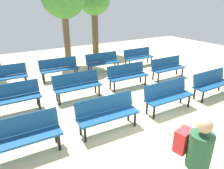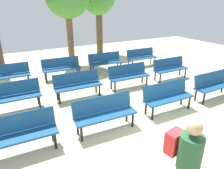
{
  "view_description": "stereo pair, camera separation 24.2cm",
  "coord_description": "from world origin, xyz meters",
  "px_view_note": "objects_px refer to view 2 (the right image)",
  "views": [
    {
      "loc": [
        -3.2,
        -2.32,
        3.08
      ],
      "look_at": [
        0.0,
        2.99,
        0.55
      ],
      "focal_mm": 32.55,
      "sensor_mm": 36.0,
      "label": 1
    },
    {
      "loc": [
        -2.99,
        -2.44,
        3.08
      ],
      "look_at": [
        0.0,
        2.99,
        0.55
      ],
      "focal_mm": 32.55,
      "sensor_mm": 36.0,
      "label": 2
    }
  ],
  "objects_px": {
    "tree_2": "(99,1)",
    "visitor_with_backpack": "(186,162)",
    "bench_r0_c2": "(167,95)",
    "bench_r1_c1": "(78,84)",
    "bench_r1_c3": "(170,67)",
    "bench_r2_c3": "(141,56)",
    "bench_r1_c0": "(13,95)",
    "bench_r1_c2": "(129,74)",
    "bench_r0_c3": "(213,84)",
    "bench_r2_c0": "(8,74)",
    "bench_r2_c1": "(61,67)",
    "bench_r0_c0": "(18,132)",
    "bench_r0_c1": "(105,112)",
    "bench_r2_c2": "(105,61)"
  },
  "relations": [
    {
      "from": "tree_2",
      "to": "visitor_with_backpack",
      "type": "relative_size",
      "value": 2.55
    },
    {
      "from": "bench_r0_c2",
      "to": "bench_r1_c1",
      "type": "xyz_separation_m",
      "value": [
        -2.02,
        2.17,
        0.0
      ]
    },
    {
      "from": "tree_2",
      "to": "visitor_with_backpack",
      "type": "distance_m",
      "value": 11.06
    },
    {
      "from": "bench_r1_c3",
      "to": "bench_r2_c3",
      "type": "distance_m",
      "value": 2.11
    },
    {
      "from": "bench_r1_c0",
      "to": "bench_r1_c3",
      "type": "relative_size",
      "value": 1.0
    },
    {
      "from": "bench_r1_c3",
      "to": "bench_r2_c3",
      "type": "height_order",
      "value": "same"
    },
    {
      "from": "bench_r0_c2",
      "to": "bench_r1_c2",
      "type": "relative_size",
      "value": 1.0
    },
    {
      "from": "bench_r0_c3",
      "to": "bench_r2_c0",
      "type": "relative_size",
      "value": 0.99
    },
    {
      "from": "bench_r0_c2",
      "to": "bench_r1_c3",
      "type": "distance_m",
      "value": 2.91
    },
    {
      "from": "bench_r0_c2",
      "to": "bench_r2_c3",
      "type": "distance_m",
      "value": 4.67
    },
    {
      "from": "bench_r1_c3",
      "to": "bench_r2_c1",
      "type": "relative_size",
      "value": 0.99
    },
    {
      "from": "bench_r2_c0",
      "to": "bench_r2_c3",
      "type": "height_order",
      "value": "same"
    },
    {
      "from": "bench_r1_c0",
      "to": "bench_r2_c0",
      "type": "xyz_separation_m",
      "value": [
        -0.01,
        2.13,
        0.0
      ]
    },
    {
      "from": "bench_r0_c0",
      "to": "bench_r1_c3",
      "type": "distance_m",
      "value": 6.44
    },
    {
      "from": "bench_r2_c0",
      "to": "bench_r0_c1",
      "type": "bearing_deg",
      "value": -63.72
    },
    {
      "from": "bench_r0_c1",
      "to": "bench_r2_c0",
      "type": "xyz_separation_m",
      "value": [
        -1.97,
        4.35,
        0.0
      ]
    },
    {
      "from": "bench_r2_c0",
      "to": "bench_r0_c3",
      "type": "bearing_deg",
      "value": -34.15
    },
    {
      "from": "bench_r0_c1",
      "to": "bench_r0_c2",
      "type": "bearing_deg",
      "value": 2.15
    },
    {
      "from": "tree_2",
      "to": "bench_r1_c0",
      "type": "bearing_deg",
      "value": -135.09
    },
    {
      "from": "bench_r1_c2",
      "to": "bench_r2_c0",
      "type": "relative_size",
      "value": 1.0
    },
    {
      "from": "bench_r0_c1",
      "to": "bench_r1_c0",
      "type": "distance_m",
      "value": 2.96
    },
    {
      "from": "bench_r2_c3",
      "to": "tree_2",
      "type": "distance_m",
      "value": 4.5
    },
    {
      "from": "bench_r1_c3",
      "to": "tree_2",
      "type": "height_order",
      "value": "tree_2"
    },
    {
      "from": "bench_r1_c1",
      "to": "bench_r2_c1",
      "type": "distance_m",
      "value": 2.17
    },
    {
      "from": "bench_r0_c2",
      "to": "bench_r1_c1",
      "type": "relative_size",
      "value": 1.0
    },
    {
      "from": "bench_r2_c0",
      "to": "visitor_with_backpack",
      "type": "bearing_deg",
      "value": -71.72
    },
    {
      "from": "bench_r0_c1",
      "to": "bench_r0_c2",
      "type": "xyz_separation_m",
      "value": [
        2.08,
        -0.03,
        0.0
      ]
    },
    {
      "from": "bench_r1_c3",
      "to": "bench_r2_c1",
      "type": "xyz_separation_m",
      "value": [
        -4.03,
        2.28,
        0.0
      ]
    },
    {
      "from": "bench_r0_c1",
      "to": "bench_r1_c0",
      "type": "height_order",
      "value": "same"
    },
    {
      "from": "bench_r1_c3",
      "to": "bench_r2_c2",
      "type": "bearing_deg",
      "value": 132.71
    },
    {
      "from": "bench_r0_c0",
      "to": "bench_r0_c1",
      "type": "xyz_separation_m",
      "value": [
        2.01,
        -0.1,
        0.0
      ]
    },
    {
      "from": "bench_r1_c2",
      "to": "bench_r2_c3",
      "type": "distance_m",
      "value": 2.92
    },
    {
      "from": "bench_r0_c0",
      "to": "bench_r2_c2",
      "type": "distance_m",
      "value": 5.87
    },
    {
      "from": "bench_r0_c3",
      "to": "bench_r1_c0",
      "type": "xyz_separation_m",
      "value": [
        -6.06,
        2.3,
        0.0
      ]
    },
    {
      "from": "bench_r0_c1",
      "to": "bench_r2_c3",
      "type": "bearing_deg",
      "value": 47.53
    },
    {
      "from": "bench_r1_c0",
      "to": "bench_r1_c2",
      "type": "distance_m",
      "value": 4.05
    },
    {
      "from": "bench_r1_c0",
      "to": "bench_r2_c2",
      "type": "relative_size",
      "value": 1.0
    },
    {
      "from": "bench_r0_c0",
      "to": "bench_r0_c1",
      "type": "relative_size",
      "value": 1.0
    },
    {
      "from": "bench_r0_c1",
      "to": "bench_r2_c2",
      "type": "height_order",
      "value": "same"
    },
    {
      "from": "bench_r0_c0",
      "to": "bench_r2_c1",
      "type": "bearing_deg",
      "value": 65.51
    },
    {
      "from": "bench_r2_c1",
      "to": "tree_2",
      "type": "bearing_deg",
      "value": 47.47
    },
    {
      "from": "bench_r0_c3",
      "to": "bench_r1_c0",
      "type": "height_order",
      "value": "same"
    },
    {
      "from": "bench_r0_c0",
      "to": "bench_r0_c2",
      "type": "distance_m",
      "value": 4.09
    },
    {
      "from": "tree_2",
      "to": "visitor_with_backpack",
      "type": "xyz_separation_m",
      "value": [
        -3.51,
        -10.25,
        -2.21
      ]
    },
    {
      "from": "bench_r0_c1",
      "to": "bench_r1_c1",
      "type": "bearing_deg",
      "value": 91.47
    },
    {
      "from": "bench_r1_c2",
      "to": "visitor_with_backpack",
      "type": "height_order",
      "value": "visitor_with_backpack"
    },
    {
      "from": "bench_r1_c2",
      "to": "bench_r2_c3",
      "type": "height_order",
      "value": "same"
    },
    {
      "from": "bench_r0_c2",
      "to": "tree_2",
      "type": "height_order",
      "value": "tree_2"
    },
    {
      "from": "bench_r1_c1",
      "to": "bench_r2_c1",
      "type": "bearing_deg",
      "value": 90.84
    },
    {
      "from": "bench_r2_c2",
      "to": "bench_r2_c3",
      "type": "relative_size",
      "value": 1.01
    }
  ]
}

